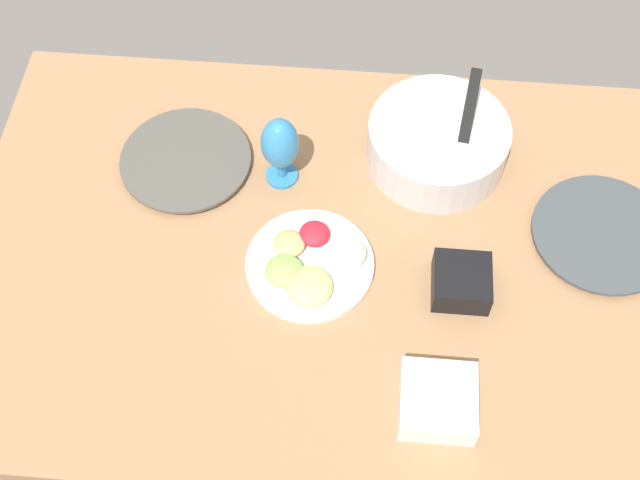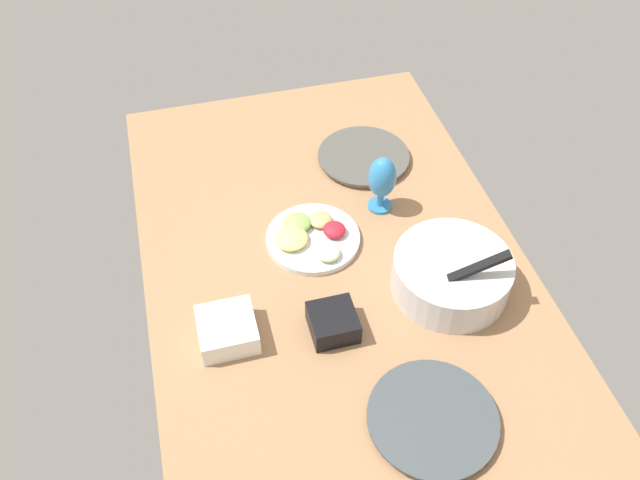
# 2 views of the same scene
# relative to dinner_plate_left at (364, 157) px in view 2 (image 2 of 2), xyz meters

# --- Properties ---
(ground_plane) EXTENTS (1.60, 1.04, 0.04)m
(ground_plane) POSITION_rel_dinner_plate_left_xyz_m (0.36, -0.20, -0.03)
(ground_plane) COLOR #99704C
(dinner_plate_left) EXTENTS (0.29, 0.29, 0.02)m
(dinner_plate_left) POSITION_rel_dinner_plate_left_xyz_m (0.00, 0.00, 0.00)
(dinner_plate_left) COLOR silver
(dinner_plate_left) RESTS_ON ground_plane
(dinner_plate_right) EXTENTS (0.30, 0.30, 0.02)m
(dinner_plate_right) POSITION_rel_dinner_plate_left_xyz_m (0.91, -0.12, 0.00)
(dinner_plate_right) COLOR silver
(dinner_plate_right) RESTS_ON ground_plane
(mixing_bowl) EXTENTS (0.31, 0.31, 0.18)m
(mixing_bowl) POSITION_rel_dinner_plate_left_xyz_m (0.56, 0.06, 0.05)
(mixing_bowl) COLOR silver
(mixing_bowl) RESTS_ON ground_plane
(fruit_platter) EXTENTS (0.27, 0.27, 0.05)m
(fruit_platter) POSITION_rel_dinner_plate_left_xyz_m (0.30, -0.25, 0.01)
(fruit_platter) COLOR silver
(fruit_platter) RESTS_ON ground_plane
(hurricane_glass_blue) EXTENTS (0.08, 0.08, 0.19)m
(hurricane_glass_blue) POSITION_rel_dinner_plate_left_xyz_m (0.22, -0.02, 0.10)
(hurricane_glass_blue) COLOR #2E7BBA
(hurricane_glass_blue) RESTS_ON ground_plane
(square_bowl_white) EXTENTS (0.14, 0.14, 0.06)m
(square_bowl_white) POSITION_rel_dinner_plate_left_xyz_m (0.57, -0.53, 0.02)
(square_bowl_white) COLOR white
(square_bowl_white) RESTS_ON ground_plane
(square_bowl_black) EXTENTS (0.12, 0.12, 0.06)m
(square_bowl_black) POSITION_rel_dinner_plate_left_xyz_m (0.61, -0.27, 0.02)
(square_bowl_black) COLOR black
(square_bowl_black) RESTS_ON ground_plane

